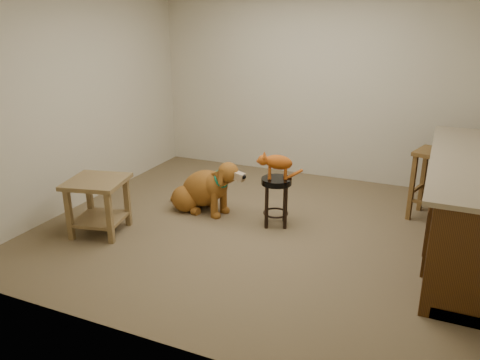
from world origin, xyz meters
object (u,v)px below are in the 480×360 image
at_px(padded_stool, 276,192).
at_px(golden_retriever, 204,190).
at_px(side_table, 98,198).
at_px(wood_stool, 433,184).
at_px(tabby_kitten, 276,163).

xyz_separation_m(padded_stool, golden_retriever, (-0.89, 0.03, -0.12)).
distance_m(side_table, golden_retriever, 1.20).
xyz_separation_m(padded_stool, wood_stool, (1.53, 0.84, 0.03)).
relative_size(side_table, tabby_kitten, 1.52).
height_order(wood_stool, tabby_kitten, tabby_kitten).
distance_m(wood_stool, side_table, 3.60).
bearing_deg(padded_stool, golden_retriever, 177.94).
xyz_separation_m(padded_stool, side_table, (-1.62, -0.91, 0.01)).
relative_size(padded_stool, side_table, 0.79).
xyz_separation_m(wood_stool, side_table, (-3.15, -1.75, -0.02)).
height_order(side_table, tabby_kitten, tabby_kitten).
bearing_deg(padded_stool, wood_stool, 28.75).
relative_size(padded_stool, golden_retriever, 0.49).
height_order(wood_stool, side_table, wood_stool).
distance_m(wood_stool, tabby_kitten, 1.78).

